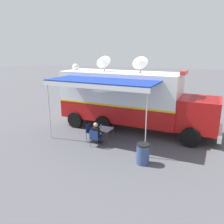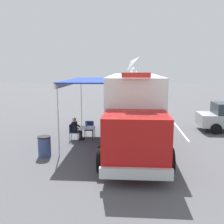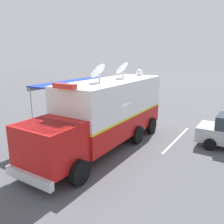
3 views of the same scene
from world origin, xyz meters
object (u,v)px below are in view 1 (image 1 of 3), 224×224
at_px(seated_responder, 97,133).
at_px(water_bottle, 101,127).
at_px(car_behind_truck, 121,94).
at_px(folding_table, 104,130).
at_px(trash_bin, 143,154).
at_px(folding_chair_beside_table, 90,130).
at_px(command_truck, 131,98).
at_px(folding_chair_at_table, 95,137).

bearing_deg(seated_responder, water_bottle, -177.79).
bearing_deg(car_behind_truck, folding_table, 14.69).
bearing_deg(trash_bin, folding_chair_beside_table, -115.47).
bearing_deg(command_truck, trash_bin, 24.95).
relative_size(seated_responder, trash_bin, 1.37).
height_order(command_truck, folding_chair_at_table, command_truck).
bearing_deg(water_bottle, folding_table, 103.30).
relative_size(command_truck, trash_bin, 10.55).
xyz_separation_m(command_truck, folding_chair_beside_table, (2.42, -1.54, -1.43)).
relative_size(folding_table, trash_bin, 0.92).
bearing_deg(folding_chair_beside_table, seated_responder, 48.10).
height_order(folding_table, seated_responder, seated_responder).
bearing_deg(trash_bin, folding_chair_at_table, -106.40).
bearing_deg(car_behind_truck, folding_chair_at_table, 12.69).
xyz_separation_m(folding_table, trash_bin, (1.60, 2.57, -0.22)).
relative_size(folding_table, seated_responder, 0.67).
bearing_deg(folding_table, car_behind_truck, -165.31).
relative_size(folding_table, water_bottle, 3.74).
distance_m(folding_chair_beside_table, trash_bin, 3.79).
bearing_deg(folding_table, seated_responder, -12.46).
xyz_separation_m(folding_table, water_bottle, (0.04, -0.16, 0.16)).
height_order(folding_table, trash_bin, trash_bin).
xyz_separation_m(water_bottle, car_behind_truck, (-8.82, -2.15, 0.05)).
xyz_separation_m(folding_table, folding_chair_beside_table, (-0.03, -0.85, -0.16)).
xyz_separation_m(folding_chair_beside_table, trash_bin, (1.63, 3.42, -0.06)).
distance_m(folding_chair_at_table, car_behind_truck, 9.83).
bearing_deg(folding_chair_at_table, seated_responder, 177.15).
relative_size(folding_chair_beside_table, seated_responder, 0.70).
height_order(folding_table, folding_chair_at_table, folding_chair_at_table).
bearing_deg(car_behind_truck, trash_bin, 25.15).
height_order(water_bottle, car_behind_truck, car_behind_truck).
bearing_deg(folding_chair_at_table, water_bottle, -179.04).
xyz_separation_m(command_truck, folding_table, (2.45, -0.69, -1.27)).
height_order(folding_chair_beside_table, car_behind_truck, car_behind_truck).
bearing_deg(seated_responder, trash_bin, 69.95).
distance_m(folding_table, folding_chair_at_table, 0.83).
bearing_deg(car_behind_truck, seated_responder, 13.00).
distance_m(folding_chair_beside_table, seated_responder, 0.97).
bearing_deg(folding_chair_at_table, trash_bin, 73.60).
height_order(command_truck, trash_bin, command_truck).
relative_size(command_truck, folding_chair_beside_table, 11.03).
relative_size(folding_chair_at_table, seated_responder, 0.70).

